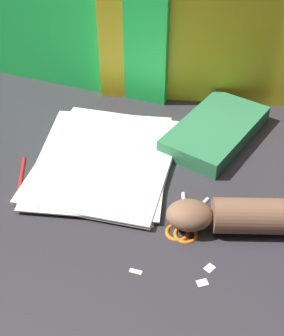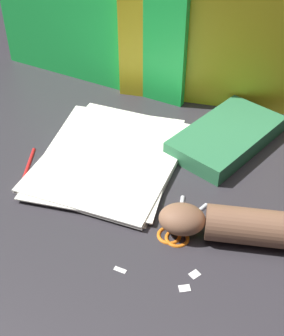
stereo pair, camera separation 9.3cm
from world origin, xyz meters
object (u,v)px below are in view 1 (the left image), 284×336
(paper_stack, at_px, (105,159))
(book_closed, at_px, (216,130))
(hand_forearm, at_px, (247,216))
(scissors, at_px, (185,224))

(paper_stack, xyz_separation_m, book_closed, (0.23, 0.15, 0.01))
(hand_forearm, bearing_deg, scissors, -171.66)
(paper_stack, distance_m, book_closed, 0.27)
(book_closed, bearing_deg, scissors, -95.74)
(paper_stack, distance_m, scissors, 0.25)
(book_closed, xyz_separation_m, scissors, (-0.03, -0.30, -0.02))
(scissors, bearing_deg, paper_stack, 142.16)
(book_closed, relative_size, scissors, 2.23)
(scissors, bearing_deg, hand_forearm, 8.34)
(paper_stack, height_order, scissors, paper_stack)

